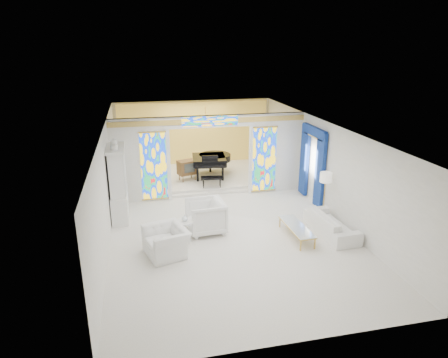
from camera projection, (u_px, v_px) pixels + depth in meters
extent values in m
plane|color=white|center=(222.00, 217.00, 13.09)|extent=(12.00, 12.00, 0.00)
cube|color=white|center=(221.00, 126.00, 12.13)|extent=(7.00, 12.00, 0.02)
cube|color=white|center=(194.00, 134.00, 18.16)|extent=(7.00, 0.02, 3.00)
cube|color=white|center=(292.00, 275.00, 7.06)|extent=(7.00, 0.02, 3.00)
cube|color=white|center=(107.00, 181.00, 11.90)|extent=(0.02, 12.00, 3.00)
cube|color=white|center=(324.00, 166.00, 13.32)|extent=(0.02, 12.00, 3.00)
cube|color=white|center=(140.00, 161.00, 13.95)|extent=(2.00, 0.18, 3.00)
cube|color=white|center=(275.00, 153.00, 14.97)|extent=(2.00, 0.18, 3.00)
cube|color=white|center=(210.00, 121.00, 14.04)|extent=(3.00, 0.18, 0.40)
cube|color=white|center=(169.00, 165.00, 14.12)|extent=(0.12, 0.06, 2.60)
cube|color=white|center=(250.00, 160.00, 14.74)|extent=(0.12, 0.06, 2.60)
cube|color=white|center=(210.00, 126.00, 14.00)|extent=(3.24, 0.06, 0.12)
cube|color=#D5B750|center=(210.00, 121.00, 13.94)|extent=(7.00, 0.05, 0.18)
cube|color=gold|center=(154.00, 166.00, 14.01)|extent=(0.90, 0.04, 2.40)
cube|color=gold|center=(264.00, 159.00, 14.83)|extent=(0.90, 0.04, 2.40)
cube|color=gold|center=(210.00, 121.00, 13.93)|extent=(2.00, 0.04, 0.34)
cube|color=white|center=(201.00, 176.00, 16.85)|extent=(6.80, 3.80, 0.18)
cube|color=#F8CE56|center=(194.00, 134.00, 18.05)|extent=(6.70, 0.10, 2.90)
cylinder|color=gold|center=(205.00, 118.00, 16.01)|extent=(0.48, 0.48, 0.30)
cube|color=navy|center=(320.00, 170.00, 13.40)|extent=(0.12, 0.55, 2.60)
cube|color=navy|center=(304.00, 160.00, 14.60)|extent=(0.12, 0.55, 2.60)
cube|color=navy|center=(314.00, 131.00, 13.61)|extent=(0.14, 1.70, 0.30)
cube|color=#E4B250|center=(314.00, 136.00, 13.67)|extent=(0.12, 1.50, 0.06)
cube|color=white|center=(120.00, 205.00, 12.85)|extent=(0.50, 1.40, 0.90)
cube|color=white|center=(117.00, 171.00, 12.48)|extent=(0.44, 1.30, 1.40)
cube|color=white|center=(125.00, 171.00, 12.52)|extent=(0.01, 1.20, 1.30)
cube|color=white|center=(115.00, 148.00, 12.24)|extent=(0.56, 1.46, 0.08)
cylinder|color=white|center=(114.00, 147.00, 11.88)|extent=(0.22, 0.22, 0.16)
sphere|color=white|center=(114.00, 142.00, 11.82)|extent=(0.20, 0.20, 0.20)
imported|color=white|center=(166.00, 241.00, 10.65)|extent=(1.31, 1.41, 0.76)
imported|color=white|center=(206.00, 216.00, 11.90)|extent=(1.16, 1.13, 0.99)
imported|color=silver|center=(331.00, 224.00, 11.87)|extent=(0.93, 2.14, 0.62)
cylinder|color=white|center=(185.00, 222.00, 11.25)|extent=(0.66, 0.66, 0.04)
cylinder|color=white|center=(185.00, 232.00, 11.35)|extent=(0.11, 0.11, 0.60)
cylinder|color=white|center=(186.00, 241.00, 11.45)|extent=(0.44, 0.44, 0.03)
imported|color=white|center=(185.00, 218.00, 11.22)|extent=(0.19, 0.19, 0.19)
cube|color=white|center=(297.00, 227.00, 11.58)|extent=(0.52, 1.63, 0.04)
cube|color=gold|center=(297.00, 227.00, 11.58)|extent=(0.55, 1.66, 0.03)
cube|color=gold|center=(301.00, 245.00, 10.88)|extent=(0.04, 0.04, 0.33)
cube|color=gold|center=(315.00, 244.00, 10.98)|extent=(0.04, 0.04, 0.33)
cube|color=gold|center=(280.00, 222.00, 12.30)|extent=(0.04, 0.04, 0.33)
cube|color=gold|center=(293.00, 221.00, 12.39)|extent=(0.04, 0.04, 0.33)
cylinder|color=gold|center=(322.00, 217.00, 13.01)|extent=(0.30, 0.30, 0.03)
cylinder|color=gold|center=(324.00, 198.00, 12.79)|extent=(0.03, 0.03, 1.41)
cylinder|color=white|center=(326.00, 177.00, 12.56)|extent=(0.43, 0.43, 0.30)
cube|color=black|center=(209.00, 160.00, 16.35)|extent=(1.47, 1.55, 0.26)
cylinder|color=black|center=(215.00, 157.00, 16.68)|extent=(1.45, 1.45, 0.26)
cube|color=black|center=(211.00, 166.00, 15.59)|extent=(1.26, 0.41, 0.09)
cube|color=white|center=(211.00, 166.00, 15.51)|extent=(1.15, 0.21, 0.03)
cube|color=black|center=(210.00, 158.00, 15.81)|extent=(0.64, 0.10, 0.23)
cube|color=black|center=(212.00, 178.00, 15.17)|extent=(0.85, 0.41, 0.07)
cylinder|color=black|center=(198.00, 174.00, 15.83)|extent=(0.10, 0.10, 0.57)
cylinder|color=black|center=(223.00, 174.00, 15.93)|extent=(0.10, 0.10, 0.57)
cylinder|color=black|center=(210.00, 165.00, 17.01)|extent=(0.10, 0.10, 0.57)
cube|color=brown|center=(187.00, 167.00, 15.90)|extent=(0.82, 0.68, 0.56)
cube|color=#343936|center=(190.00, 168.00, 15.70)|extent=(0.43, 0.17, 0.36)
cone|color=brown|center=(183.00, 179.00, 15.76)|extent=(0.05, 0.05, 0.25)
cone|color=brown|center=(195.00, 177.00, 16.03)|extent=(0.05, 0.05, 0.25)
cone|color=brown|center=(179.00, 177.00, 16.03)|extent=(0.05, 0.05, 0.25)
cone|color=brown|center=(191.00, 175.00, 16.30)|extent=(0.05, 0.05, 0.25)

